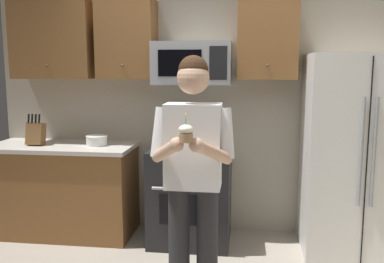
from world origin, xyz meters
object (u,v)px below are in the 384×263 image
(knife_block, at_px, (36,134))
(person, at_px, (193,169))
(cupcake, at_px, (186,133))
(microwave, at_px, (192,63))
(refrigerator, at_px, (356,155))
(bowl_large_white, at_px, (97,140))
(oven_range, at_px, (191,195))

(knife_block, bearing_deg, person, -32.58)
(person, bearing_deg, cupcake, -90.00)
(knife_block, bearing_deg, cupcake, -39.74)
(microwave, xyz_separation_m, refrigerator, (1.50, -0.16, -0.82))
(knife_block, relative_size, person, 0.18)
(microwave, bearing_deg, bowl_large_white, -174.52)
(refrigerator, bearing_deg, bowl_large_white, 178.39)
(microwave, height_order, refrigerator, microwave)
(knife_block, xyz_separation_m, bowl_large_white, (0.60, 0.06, -0.06))
(refrigerator, height_order, bowl_large_white, refrigerator)
(microwave, distance_m, refrigerator, 1.72)
(knife_block, height_order, bowl_large_white, knife_block)
(bowl_large_white, bearing_deg, person, -46.15)
(refrigerator, distance_m, knife_block, 3.05)
(refrigerator, bearing_deg, microwave, 173.97)
(refrigerator, distance_m, bowl_large_white, 2.44)
(oven_range, relative_size, microwave, 1.26)
(cupcake, bearing_deg, microwave, 96.01)
(microwave, relative_size, bowl_large_white, 3.48)
(oven_range, bearing_deg, person, -81.61)
(microwave, height_order, knife_block, microwave)
(knife_block, bearing_deg, bowl_large_white, 5.55)
(refrigerator, bearing_deg, knife_block, 179.82)
(refrigerator, height_order, knife_block, refrigerator)
(oven_range, xyz_separation_m, bowl_large_white, (-0.94, 0.03, 0.51))
(microwave, relative_size, knife_block, 2.31)
(microwave, xyz_separation_m, bowl_large_white, (-0.94, -0.09, -0.75))
(oven_range, distance_m, person, 1.25)
(cupcake, bearing_deg, oven_range, 96.50)
(knife_block, xyz_separation_m, cupcake, (1.71, -1.42, 0.26))
(oven_range, height_order, microwave, microwave)
(refrigerator, height_order, cupcake, refrigerator)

